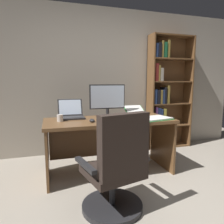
% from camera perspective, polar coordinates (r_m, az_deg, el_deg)
% --- Properties ---
extents(ground_plane, '(7.17, 7.17, 0.00)m').
position_cam_1_polar(ground_plane, '(2.16, 13.77, -27.04)').
color(ground_plane, '#9E9384').
extents(wall_back, '(5.38, 0.12, 2.51)m').
position_cam_1_polar(wall_back, '(3.76, -2.45, 8.46)').
color(wall_back, '#A89E8E').
rests_on(wall_back, ground).
extents(desk, '(1.69, 0.72, 0.75)m').
position_cam_1_polar(desk, '(2.87, -1.18, -5.74)').
color(desk, brown).
rests_on(desk, ground).
extents(bookshelf, '(0.84, 0.28, 2.08)m').
position_cam_1_polar(bookshelf, '(4.01, 14.30, 4.20)').
color(bookshelf, brown).
rests_on(bookshelf, ground).
extents(office_chair, '(0.68, 0.60, 0.98)m').
position_cam_1_polar(office_chair, '(2.00, 1.33, -16.15)').
color(office_chair, '#232326').
rests_on(office_chair, ground).
extents(monitor, '(0.52, 0.16, 0.46)m').
position_cam_1_polar(monitor, '(2.96, -1.27, 3.30)').
color(monitor, '#232326').
rests_on(monitor, desk).
extents(laptop, '(0.34, 0.34, 0.25)m').
position_cam_1_polar(laptop, '(2.90, -11.22, -0.57)').
color(laptop, '#232326').
rests_on(laptop, desk).
extents(keyboard, '(0.42, 0.15, 0.02)m').
position_cam_1_polar(keyboard, '(2.64, 0.84, -2.17)').
color(keyboard, '#232326').
rests_on(keyboard, desk).
extents(computer_mouse, '(0.06, 0.10, 0.04)m').
position_cam_1_polar(computer_mouse, '(2.57, -5.55, -2.33)').
color(computer_mouse, '#232326').
rests_on(computer_mouse, desk).
extents(reading_stand_with_book, '(0.29, 0.25, 0.13)m').
position_cam_1_polar(reading_stand_with_book, '(3.17, 6.20, 0.50)').
color(reading_stand_with_book, '#232326').
rests_on(reading_stand_with_book, desk).
extents(open_binder, '(0.52, 0.40, 0.02)m').
position_cam_1_polar(open_binder, '(2.80, 11.33, -1.75)').
color(open_binder, green).
rests_on(open_binder, desk).
extents(notepad, '(0.18, 0.23, 0.01)m').
position_cam_1_polar(notepad, '(2.88, 5.19, -1.46)').
color(notepad, silver).
rests_on(notepad, desk).
extents(pen, '(0.14, 0.02, 0.01)m').
position_cam_1_polar(pen, '(2.89, 5.56, -1.26)').
color(pen, maroon).
rests_on(pen, notepad).
extents(coffee_mug, '(0.08, 0.08, 0.09)m').
position_cam_1_polar(coffee_mug, '(2.67, -14.15, -1.62)').
color(coffee_mug, silver).
rests_on(coffee_mug, desk).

